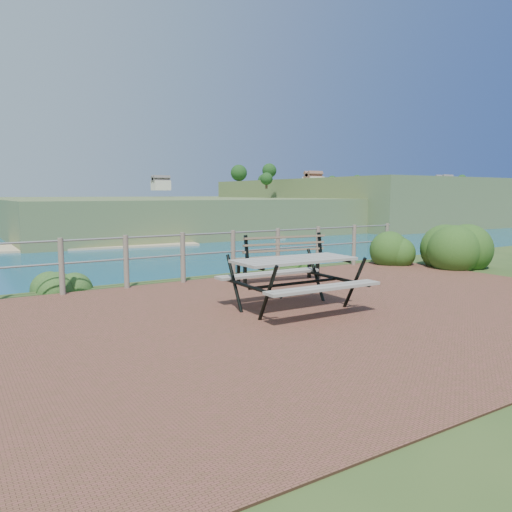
{
  "coord_description": "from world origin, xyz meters",
  "views": [
    {
      "loc": [
        -5.17,
        -5.76,
        1.78
      ],
      "look_at": [
        -0.77,
        1.22,
        0.75
      ],
      "focal_mm": 35.0,
      "sensor_mm": 36.0,
      "label": 1
    }
  ],
  "objects": [
    {
      "name": "picnic_table",
      "position": [
        -0.69,
        0.26,
        0.5
      ],
      "size": [
        1.89,
        1.62,
        0.79
      ],
      "rotation": [
        0.0,
        0.0,
        -0.02
      ],
      "color": "gray",
      "rests_on": "ground"
    },
    {
      "name": "ground",
      "position": [
        0.0,
        0.0,
        0.0
      ],
      "size": [
        10.0,
        7.0,
        0.12
      ],
      "primitive_type": "cube",
      "color": "brown",
      "rests_on": "ground"
    },
    {
      "name": "shrub_right_edge",
      "position": [
        4.67,
        3.1,
        0.0
      ],
      "size": [
        1.07,
        1.07,
        1.53
      ],
      "primitive_type": "ellipsoid",
      "color": "#204816",
      "rests_on": "ground"
    },
    {
      "name": "distant_bay",
      "position": [
        173.07,
        202.61,
        -1.52
      ],
      "size": [
        290.0,
        232.36,
        24.0
      ],
      "color": "#456331",
      "rests_on": "ground"
    },
    {
      "name": "shrub_right_front",
      "position": [
        5.4,
        2.04,
        0.0
      ],
      "size": [
        1.24,
        1.24,
        1.76
      ],
      "primitive_type": "ellipsoid",
      "color": "#204816",
      "rests_on": "ground"
    },
    {
      "name": "safety_railing",
      "position": [
        0.0,
        3.35,
        0.57
      ],
      "size": [
        9.4,
        0.1,
        1.0
      ],
      "color": "#6B5B4C",
      "rests_on": "ground"
    },
    {
      "name": "shrub_lip_west",
      "position": [
        -3.35,
        3.96,
        0.0
      ],
      "size": [
        0.73,
        0.73,
        0.46
      ],
      "primitive_type": "ellipsoid",
      "color": "#1F4A1C",
      "rests_on": "ground"
    },
    {
      "name": "shrub_lip_east",
      "position": [
        2.21,
        4.19,
        0.0
      ],
      "size": [
        0.7,
        0.7,
        0.42
      ],
      "primitive_type": "ellipsoid",
      "color": "#204816",
      "rests_on": "ground"
    },
    {
      "name": "park_bench",
      "position": [
        0.52,
        2.4,
        0.65
      ],
      "size": [
        1.8,
        0.67,
        0.99
      ],
      "rotation": [
        0.0,
        0.0,
        -0.13
      ],
      "color": "brown",
      "rests_on": "ground"
    }
  ]
}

